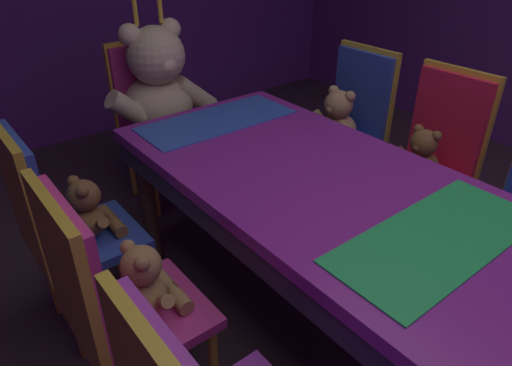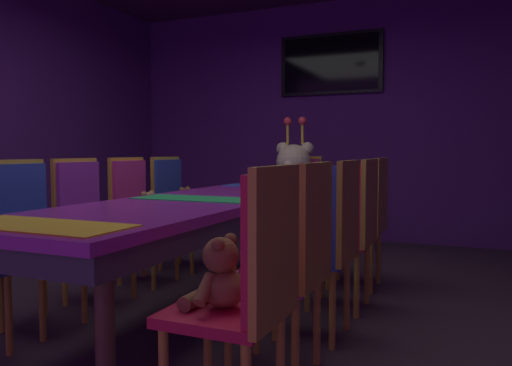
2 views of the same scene
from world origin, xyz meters
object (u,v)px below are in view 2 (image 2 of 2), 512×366
(chair_right_0, at_px, (255,275))
(chair_right_1, at_px, (300,248))
(chair_left_3, at_px, (135,207))
(teddy_left_3, at_px, (150,210))
(chair_left_4, at_px, (173,201))
(throne_chair, at_px, (299,196))
(wall_tv, at_px, (331,64))
(teddy_right_4, at_px, (351,209))
(teddy_right_0, at_px, (220,277))
(chair_right_3, at_px, (357,219))
(chair_right_2, at_px, (334,231))
(banquet_table, at_px, (196,213))
(teddy_right_1, at_px, (271,251))
(teddy_right_3, at_px, (336,221))
(chair_right_4, at_px, (370,210))
(chair_left_2, at_px, (85,215))
(chair_left_1, at_px, (26,225))
(teddy_left_4, at_px, (187,204))
(king_teddy_bear, at_px, (293,182))

(chair_right_0, height_order, chair_right_1, same)
(chair_left_3, xyz_separation_m, teddy_left_3, (0.14, 0.00, -0.02))
(chair_left_4, relative_size, throne_chair, 1.00)
(wall_tv, bearing_deg, teddy_right_4, -70.42)
(teddy_right_0, relative_size, chair_right_3, 0.29)
(chair_left_3, xyz_separation_m, chair_right_2, (1.76, -0.57, 0.00))
(wall_tv, bearing_deg, banquet_table, -90.00)
(teddy_right_1, distance_m, teddy_right_3, 1.07)
(teddy_left_3, bearing_deg, teddy_right_1, -36.95)
(teddy_right_0, xyz_separation_m, teddy_right_3, (0.02, 1.61, -0.00))
(chair_right_4, relative_size, wall_tv, 0.81)
(chair_right_1, xyz_separation_m, teddy_right_4, (-0.14, 1.62, 0.00))
(banquet_table, distance_m, chair_right_0, 1.38)
(wall_tv, bearing_deg, throne_chair, -90.00)
(chair_right_4, bearing_deg, chair_right_1, 89.61)
(chair_left_2, bearing_deg, teddy_left_3, 75.62)
(teddy_right_0, relative_size, chair_right_1, 0.29)
(chair_left_2, height_order, chair_right_0, same)
(chair_left_3, height_order, chair_left_4, same)
(chair_left_1, relative_size, throne_chair, 1.00)
(chair_right_0, xyz_separation_m, chair_right_1, (-0.01, 0.54, 0.00))
(teddy_left_4, distance_m, chair_right_1, 2.27)
(banquet_table, height_order, chair_left_4, chair_left_4)
(chair_left_4, relative_size, king_teddy_bear, 1.10)
(teddy_right_0, distance_m, teddy_right_1, 0.54)
(teddy_right_1, xyz_separation_m, chair_right_3, (0.17, 1.07, 0.02))
(teddy_right_0, bearing_deg, teddy_left_3, -47.98)
(chair_right_4, bearing_deg, chair_left_4, -0.23)
(teddy_left_3, xyz_separation_m, chair_right_3, (1.63, -0.02, 0.02))
(chair_left_4, relative_size, teddy_right_0, 3.45)
(chair_right_0, relative_size, throne_chair, 1.00)
(chair_right_2, bearing_deg, teddy_right_1, 72.70)
(chair_right_1, bearing_deg, chair_left_4, -43.25)
(chair_left_3, distance_m, chair_right_2, 1.85)
(chair_right_0, height_order, teddy_right_3, chair_right_0)
(teddy_right_3, bearing_deg, throne_chair, -62.75)
(chair_left_3, bearing_deg, chair_right_0, -42.90)
(chair_right_0, bearing_deg, chair_left_3, -42.90)
(chair_left_3, bearing_deg, teddy_left_3, 0.00)
(teddy_right_1, bearing_deg, wall_tv, -78.92)
(throne_chair, bearing_deg, banquet_table, -0.00)
(throne_chair, bearing_deg, chair_right_1, 18.79)
(banquet_table, bearing_deg, chair_left_2, 179.95)
(chair_left_3, height_order, chair_right_3, same)
(teddy_right_4, distance_m, king_teddy_bear, 1.03)
(teddy_right_0, height_order, king_teddy_bear, king_teddy_bear)
(chair_right_1, xyz_separation_m, teddy_right_1, (-0.14, -0.00, -0.02))
(chair_left_1, xyz_separation_m, teddy_right_0, (1.58, -0.55, -0.02))
(teddy_left_3, relative_size, king_teddy_bear, 0.31)
(chair_right_1, height_order, throne_chair, same)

